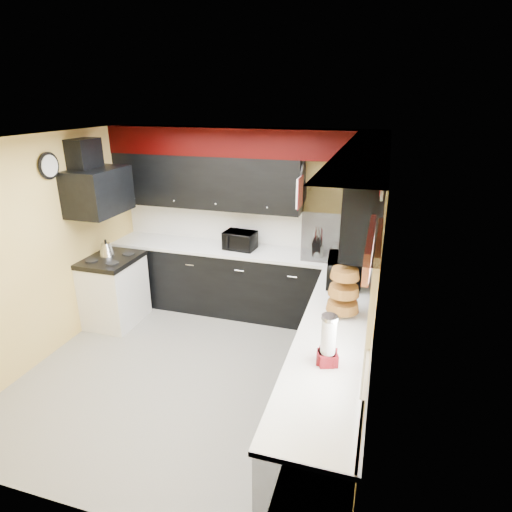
% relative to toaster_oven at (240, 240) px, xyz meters
% --- Properties ---
extents(ground, '(3.60, 3.60, 0.00)m').
position_rel_toaster_oven_xyz_m(ground, '(-0.01, -1.50, -1.06)').
color(ground, gray).
rests_on(ground, ground).
extents(wall_back, '(3.60, 0.06, 2.50)m').
position_rel_toaster_oven_xyz_m(wall_back, '(-0.01, 0.30, 0.19)').
color(wall_back, '#E0C666').
rests_on(wall_back, ground).
extents(wall_right, '(0.06, 3.60, 2.50)m').
position_rel_toaster_oven_xyz_m(wall_right, '(1.79, -1.50, 0.19)').
color(wall_right, '#E0C666').
rests_on(wall_right, ground).
extents(wall_left, '(0.06, 3.60, 2.50)m').
position_rel_toaster_oven_xyz_m(wall_left, '(-1.81, -1.50, 0.19)').
color(wall_left, '#E0C666').
rests_on(wall_left, ground).
extents(ceiling, '(3.60, 3.60, 0.06)m').
position_rel_toaster_oven_xyz_m(ceiling, '(-0.01, -1.50, 1.44)').
color(ceiling, white).
rests_on(ceiling, wall_back).
extents(cab_back, '(3.60, 0.60, 0.90)m').
position_rel_toaster_oven_xyz_m(cab_back, '(-0.01, 0.00, -0.61)').
color(cab_back, black).
rests_on(cab_back, ground).
extents(cab_right, '(0.60, 3.00, 0.90)m').
position_rel_toaster_oven_xyz_m(cab_right, '(1.49, -1.80, -0.61)').
color(cab_right, black).
rests_on(cab_right, ground).
extents(counter_back, '(3.62, 0.64, 0.04)m').
position_rel_toaster_oven_xyz_m(counter_back, '(-0.01, 0.00, -0.14)').
color(counter_back, white).
rests_on(counter_back, cab_back).
extents(counter_right, '(0.64, 3.02, 0.04)m').
position_rel_toaster_oven_xyz_m(counter_right, '(1.49, -1.80, -0.14)').
color(counter_right, white).
rests_on(counter_right, cab_right).
extents(splash_back, '(3.60, 0.02, 0.50)m').
position_rel_toaster_oven_xyz_m(splash_back, '(-0.01, 0.29, 0.13)').
color(splash_back, white).
rests_on(splash_back, counter_back).
extents(splash_right, '(0.02, 3.60, 0.50)m').
position_rel_toaster_oven_xyz_m(splash_right, '(1.78, -1.50, 0.13)').
color(splash_right, white).
rests_on(splash_right, counter_right).
extents(upper_back, '(2.60, 0.35, 0.70)m').
position_rel_toaster_oven_xyz_m(upper_back, '(-0.51, 0.13, 0.74)').
color(upper_back, black).
rests_on(upper_back, wall_back).
extents(upper_right, '(0.35, 1.80, 0.70)m').
position_rel_toaster_oven_xyz_m(upper_right, '(1.62, -0.60, 0.74)').
color(upper_right, black).
rests_on(upper_right, wall_right).
extents(soffit_back, '(3.60, 0.36, 0.35)m').
position_rel_toaster_oven_xyz_m(soffit_back, '(-0.01, 0.12, 1.27)').
color(soffit_back, black).
rests_on(soffit_back, wall_back).
extents(soffit_right, '(0.36, 3.24, 0.35)m').
position_rel_toaster_oven_xyz_m(soffit_right, '(1.61, -1.68, 1.27)').
color(soffit_right, black).
rests_on(soffit_right, wall_right).
extents(stove, '(0.60, 0.75, 0.86)m').
position_rel_toaster_oven_xyz_m(stove, '(-1.51, -0.75, -0.63)').
color(stove, white).
rests_on(stove, ground).
extents(cooktop, '(0.62, 0.77, 0.06)m').
position_rel_toaster_oven_xyz_m(cooktop, '(-1.51, -0.75, -0.17)').
color(cooktop, black).
rests_on(cooktop, stove).
extents(hood, '(0.50, 0.78, 0.55)m').
position_rel_toaster_oven_xyz_m(hood, '(-1.56, -0.75, 0.72)').
color(hood, black).
rests_on(hood, wall_left).
extents(hood_duct, '(0.24, 0.40, 0.40)m').
position_rel_toaster_oven_xyz_m(hood_duct, '(-1.69, -0.75, 1.14)').
color(hood_duct, black).
rests_on(hood_duct, wall_left).
extents(window, '(0.03, 0.86, 0.96)m').
position_rel_toaster_oven_xyz_m(window, '(1.78, -2.40, 0.49)').
color(window, white).
rests_on(window, wall_right).
extents(valance, '(0.04, 0.88, 0.20)m').
position_rel_toaster_oven_xyz_m(valance, '(1.72, -2.40, 0.89)').
color(valance, red).
rests_on(valance, wall_right).
extents(pan_top, '(0.03, 0.22, 0.40)m').
position_rel_toaster_oven_xyz_m(pan_top, '(0.81, 0.05, 0.94)').
color(pan_top, black).
rests_on(pan_top, upper_back).
extents(pan_mid, '(0.03, 0.28, 0.46)m').
position_rel_toaster_oven_xyz_m(pan_mid, '(0.81, -0.08, 0.69)').
color(pan_mid, black).
rests_on(pan_mid, upper_back).
extents(pan_low, '(0.03, 0.24, 0.42)m').
position_rel_toaster_oven_xyz_m(pan_low, '(0.81, 0.18, 0.66)').
color(pan_low, black).
rests_on(pan_low, upper_back).
extents(cut_board, '(0.03, 0.26, 0.35)m').
position_rel_toaster_oven_xyz_m(cut_board, '(0.82, -0.20, 0.74)').
color(cut_board, white).
rests_on(cut_board, upper_back).
extents(baskets, '(0.27, 0.27, 0.50)m').
position_rel_toaster_oven_xyz_m(baskets, '(1.51, -1.45, 0.12)').
color(baskets, brown).
rests_on(baskets, upper_right).
extents(clock, '(0.03, 0.30, 0.30)m').
position_rel_toaster_oven_xyz_m(clock, '(-1.78, -1.25, 1.09)').
color(clock, black).
rests_on(clock, wall_left).
extents(deco_plate, '(0.03, 0.24, 0.24)m').
position_rel_toaster_oven_xyz_m(deco_plate, '(1.76, -1.85, 1.19)').
color(deco_plate, white).
rests_on(deco_plate, wall_right).
extents(toaster_oven, '(0.44, 0.38, 0.24)m').
position_rel_toaster_oven_xyz_m(toaster_oven, '(0.00, 0.00, 0.00)').
color(toaster_oven, black).
rests_on(toaster_oven, counter_back).
extents(microwave, '(0.40, 0.56, 0.29)m').
position_rel_toaster_oven_xyz_m(microwave, '(1.45, -0.73, 0.03)').
color(microwave, black).
rests_on(microwave, counter_right).
extents(utensil_crock, '(0.16, 0.16, 0.15)m').
position_rel_toaster_oven_xyz_m(utensil_crock, '(1.05, 0.01, -0.05)').
color(utensil_crock, silver).
rests_on(utensil_crock, counter_back).
extents(knife_block, '(0.11, 0.15, 0.23)m').
position_rel_toaster_oven_xyz_m(knife_block, '(1.04, 0.01, -0.00)').
color(knife_block, black).
rests_on(knife_block, counter_back).
extents(kettle, '(0.19, 0.19, 0.17)m').
position_rel_toaster_oven_xyz_m(kettle, '(-1.59, -0.69, -0.05)').
color(kettle, '#A7A7AC').
rests_on(kettle, cooktop).
extents(dispenser_a, '(0.14, 0.14, 0.38)m').
position_rel_toaster_oven_xyz_m(dispenser_a, '(1.48, -2.29, 0.07)').
color(dispenser_a, '#650209').
rests_on(dispenser_a, counter_right).
extents(dispenser_b, '(0.18, 0.18, 0.38)m').
position_rel_toaster_oven_xyz_m(dispenser_b, '(1.49, -2.30, 0.07)').
color(dispenser_b, '#620616').
rests_on(dispenser_b, counter_right).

